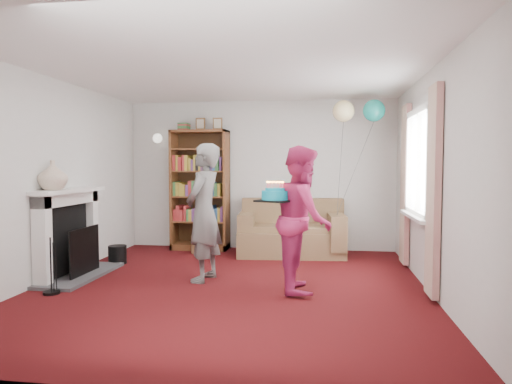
% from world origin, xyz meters
% --- Properties ---
extents(ground, '(5.00, 5.00, 0.00)m').
position_xyz_m(ground, '(0.00, 0.00, 0.00)').
color(ground, '#38080C').
rests_on(ground, ground).
extents(wall_back, '(4.50, 0.02, 2.50)m').
position_xyz_m(wall_back, '(0.00, 2.51, 1.25)').
color(wall_back, silver).
rests_on(wall_back, ground).
extents(wall_left, '(0.02, 5.00, 2.50)m').
position_xyz_m(wall_left, '(-2.26, 0.00, 1.25)').
color(wall_left, silver).
rests_on(wall_left, ground).
extents(wall_right, '(0.02, 5.00, 2.50)m').
position_xyz_m(wall_right, '(2.26, 0.00, 1.25)').
color(wall_right, silver).
rests_on(wall_right, ground).
extents(ceiling, '(4.50, 5.00, 0.01)m').
position_xyz_m(ceiling, '(0.00, 0.00, 2.50)').
color(ceiling, white).
rests_on(ceiling, wall_back).
extents(fireplace, '(0.55, 1.80, 1.12)m').
position_xyz_m(fireplace, '(-2.09, 0.19, 0.51)').
color(fireplace, '#3F3F42').
rests_on(fireplace, ground).
extents(window_bay, '(0.14, 2.02, 2.20)m').
position_xyz_m(window_bay, '(2.21, 0.60, 1.20)').
color(window_bay, white).
rests_on(window_bay, ground).
extents(wall_sconce, '(0.16, 0.23, 0.16)m').
position_xyz_m(wall_sconce, '(-1.75, 2.36, 1.88)').
color(wall_sconce, gold).
rests_on(wall_sconce, ground).
extents(bookcase, '(0.95, 0.42, 2.21)m').
position_xyz_m(bookcase, '(-0.98, 2.30, 0.98)').
color(bookcase, '#472B14').
rests_on(bookcase, ground).
extents(sofa, '(1.65, 0.88, 0.88)m').
position_xyz_m(sofa, '(0.57, 2.07, 0.33)').
color(sofa, brown).
rests_on(sofa, ground).
extents(wicker_basket, '(0.37, 0.37, 0.34)m').
position_xyz_m(wicker_basket, '(-0.86, 1.96, 0.15)').
color(wicker_basket, olive).
rests_on(wicker_basket, ground).
extents(person_striped, '(0.50, 0.67, 1.69)m').
position_xyz_m(person_striped, '(-0.38, 0.24, 0.84)').
color(person_striped, black).
rests_on(person_striped, ground).
extents(person_magenta, '(0.70, 0.86, 1.64)m').
position_xyz_m(person_magenta, '(0.84, -0.02, 0.82)').
color(person_magenta, '#B32357').
rests_on(person_magenta, ground).
extents(birthday_cake, '(0.35, 0.35, 0.22)m').
position_xyz_m(birthday_cake, '(0.54, -0.19, 1.09)').
color(birthday_cake, black).
rests_on(birthday_cake, ground).
extents(balloons, '(0.76, 0.32, 1.72)m').
position_xyz_m(balloons, '(1.58, 1.76, 2.22)').
color(balloons, '#3F3F3F').
rests_on(balloons, ground).
extents(mantel_vase, '(0.38, 0.38, 0.35)m').
position_xyz_m(mantel_vase, '(-2.12, -0.15, 1.30)').
color(mantel_vase, beige).
rests_on(mantel_vase, fireplace).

